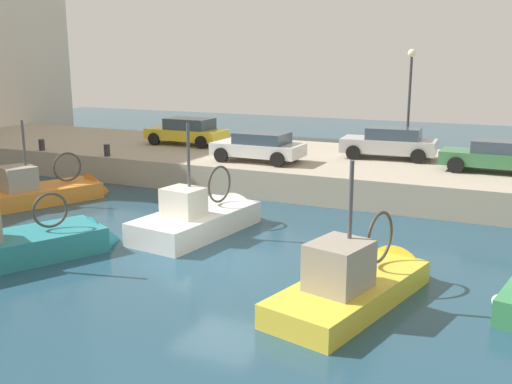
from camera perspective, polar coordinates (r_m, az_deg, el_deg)
The scene contains 13 objects.
water_surface at distance 16.80m, azimuth -3.24°, elevation -6.67°, with size 80.00×80.00×0.00m, color navy.
quay_wall at distance 26.98m, azimuth 8.36°, elevation 2.07°, with size 9.00×56.00×1.20m, color #ADA08C.
fishing_boat_yellow at distance 14.41m, azimuth 10.00°, elevation -9.59°, with size 5.95×3.06×4.26m.
fishing_boat_white at distance 19.64m, azimuth -5.10°, elevation -3.45°, with size 5.66×2.80×4.59m.
fishing_boat_orange at distance 24.94m, azimuth -19.72°, elevation -0.57°, with size 5.84×3.93×4.22m.
fishing_boat_teal at distance 17.99m, azimuth -23.28°, elevation -5.97°, with size 7.02×4.71×5.04m.
parked_car_yellow at distance 30.78m, azimuth -6.73°, elevation 5.93°, with size 2.01×4.20×1.39m.
parked_car_white at distance 25.55m, azimuth 0.31°, elevation 4.49°, with size 2.05×3.96×1.28m.
parked_car_green at distance 24.95m, azimuth 22.75°, elevation 3.27°, with size 1.94×4.38×1.28m.
parked_car_silver at distance 26.99m, azimuth 12.96°, elevation 4.73°, with size 2.19×4.25×1.41m.
mooring_bollard_mid at distance 27.87m, azimuth -14.37°, elevation 3.98°, with size 0.28×0.28×0.55m, color #2D2D33.
mooring_bollard_north at distance 30.55m, azimuth -20.21°, elevation 4.34°, with size 0.28×0.28×0.55m, color #2D2D33.
quay_streetlamp at distance 27.39m, azimuth 14.83°, elevation 10.07°, with size 0.36×0.36×4.83m.
Camera 1 is at (-13.91, -7.53, 5.65)m, focal length 40.92 mm.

